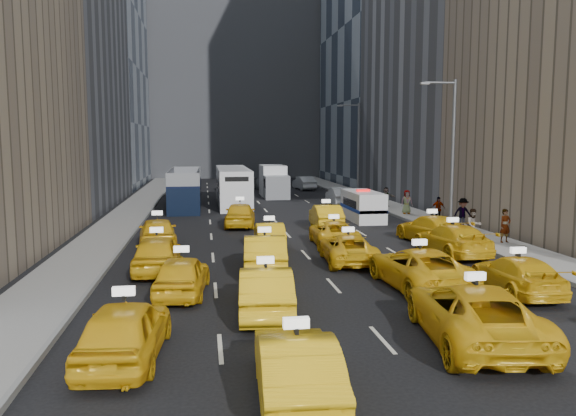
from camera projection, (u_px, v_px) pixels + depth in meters
The scene contains 41 objects.
ground at pixel (346, 300), 19.59m from camera, with size 160.00×160.00×0.00m, color black.
sidewalk_west at pixel (130, 213), 42.59m from camera, with size 3.00×90.00×0.15m, color gray.
sidewalk_east at pixel (395, 209), 45.68m from camera, with size 3.00×90.00×0.15m, color gray.
curb_west at pixel (149, 213), 42.81m from camera, with size 0.15×90.00×0.18m, color slate.
curb_east at pixel (378, 209), 45.46m from camera, with size 0.15×90.00×0.18m, color slate.
building_west_far at pixel (69, 11), 67.14m from camera, with size 16.00×22.00×42.00m, color #2D3847.
building_backdrop at pixel (233, 49), 87.95m from camera, with size 30.00×12.00×40.00m, color slate.
streetlight_near at pixel (451, 152), 32.15m from camera, with size 2.15×0.22×9.00m.
streetlight_far at pixel (357, 148), 51.79m from camera, with size 2.15×0.22×9.00m.
taxi_0 at pixel (125, 330), 14.11m from camera, with size 1.86×4.62×1.57m, color #EAB013.
taxi_1 at pixel (296, 368), 11.85m from camera, with size 1.60×4.59×1.51m, color #EAB013.
taxi_2 at pixel (474, 313), 15.42m from camera, with size 2.71×5.87×1.63m, color #EAB013.
taxi_4 at pixel (182, 275), 20.17m from camera, with size 1.72×4.29×1.46m, color #EAB013.
taxi_5 at pixel (266, 291), 17.91m from camera, with size 1.64×4.70×1.55m, color #EAB013.
taxi_6 at pixel (419, 268), 21.20m from camera, with size 2.53×5.48×1.52m, color #EAB013.
taxi_7 at pixel (517, 275), 20.43m from camera, with size 1.92×4.71×1.37m, color #EAB013.
taxi_8 at pixel (157, 254), 23.67m from camera, with size 1.89×4.69×1.60m, color #EAB013.
taxi_9 at pixel (265, 253), 23.68m from camera, with size 1.70×4.88×1.61m, color #EAB013.
taxi_10 at pixel (348, 248), 25.55m from camera, with size 2.19×4.75×1.32m, color #EAB013.
taxi_11 at pixel (452, 240), 27.27m from camera, with size 2.13×5.24×1.52m, color #EAB013.
taxi_12 at pixel (158, 232), 29.24m from camera, with size 1.89×4.69×1.60m, color #EAB013.
taxi_13 at pixel (269, 235), 29.17m from camera, with size 1.42×4.06×1.34m, color #EAB013.
taxi_14 at pixel (334, 233), 29.84m from camera, with size 2.21×4.78×1.33m, color #EAB013.
taxi_15 at pixel (432, 229), 30.47m from camera, with size 2.15×5.29×1.54m, color #EAB013.
taxi_16 at pixel (240, 214), 36.40m from camera, with size 1.92×4.76×1.62m, color #EAB013.
taxi_17 at pixel (326, 216), 35.66m from camera, with size 1.62×4.65×1.53m, color #EAB013.
nypd_van at pixel (363, 206), 39.29m from camera, with size 2.00×5.10×2.18m.
double_decker at pixel (185, 189), 46.59m from camera, with size 2.63×10.88×3.16m.
city_bus at pixel (233, 186), 49.01m from camera, with size 3.24×12.58×3.22m.
box_truck at pixel (274, 181), 56.08m from camera, with size 3.25×7.08×3.12m.
misc_car_0 at pixel (340, 196), 48.16m from camera, with size 1.72×4.93×1.62m, color #B3B7BB.
misc_car_1 at pixel (188, 189), 57.15m from camera, with size 2.20×4.77×1.32m, color black.
misc_car_2 at pixel (263, 183), 65.42m from camera, with size 1.93×4.75×1.38m, color slate.
misc_car_3 at pixel (224, 184), 63.39m from camera, with size 1.67×4.16×1.42m, color black.
misc_car_4 at pixel (304, 183), 64.27m from camera, with size 1.64×4.71×1.55m, color #AFB3B7.
pedestrian_0 at pixel (505, 226), 29.83m from camera, with size 0.66×0.43×1.81m, color gray.
pedestrian_1 at pixel (473, 225), 30.00m from camera, with size 0.87×0.48×1.79m, color gray.
pedestrian_2 at pixel (463, 213), 34.84m from camera, with size 1.21×0.50×1.87m, color gray.
pedestrian_3 at pixel (438, 209), 38.16m from camera, with size 0.95×0.43×1.63m, color gray.
pedestrian_4 at pixel (407, 202), 41.69m from camera, with size 0.87×0.47×1.78m, color gray.
pedestrian_5 at pixel (386, 197), 46.46m from camera, with size 1.48×0.43×1.60m, color gray.
Camera 1 is at (-4.84, -18.56, 5.50)m, focal length 35.00 mm.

